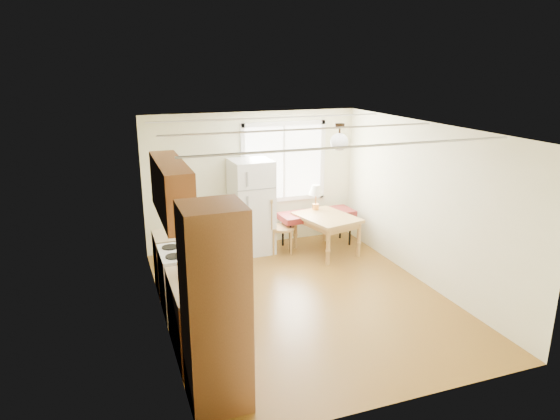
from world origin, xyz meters
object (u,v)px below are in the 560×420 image
chair (276,221)px  bench (317,215)px  dining_table (327,221)px  refrigerator (251,207)px

chair → bench: bearing=23.2°
chair → dining_table: bearing=-2.8°
refrigerator → dining_table: (1.25, -0.52, -0.26)m
refrigerator → chair: 0.52m
refrigerator → chair: (0.40, -0.22, -0.26)m
refrigerator → dining_table: refrigerator is taller
refrigerator → bench: refrigerator is taller
bench → dining_table: dining_table is taller
refrigerator → chair: size_ratio=1.64×
dining_table → chair: size_ratio=1.23×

